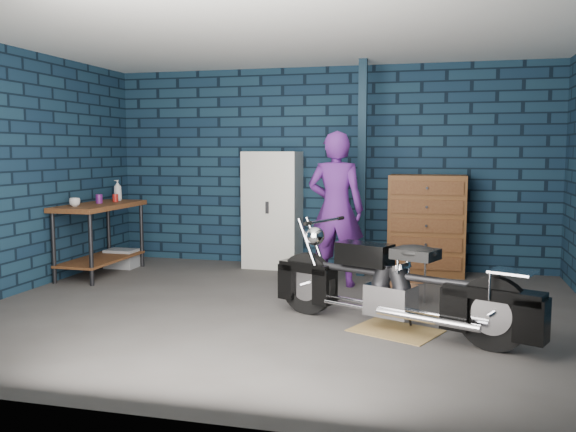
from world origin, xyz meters
name	(u,v)px	position (x,y,z in m)	size (l,w,h in m)	color
ground	(279,311)	(0.00, 0.00, 0.00)	(6.00, 6.00, 0.00)	#474543
room_walls	(293,119)	(0.00, 0.55, 1.90)	(6.02, 5.01, 2.71)	#102337
support_post	(362,169)	(0.55, 1.95, 1.35)	(0.10, 0.10, 2.70)	#102433
workbench	(101,239)	(-2.68, 1.19, 0.46)	(0.60, 1.40, 0.91)	brown
drip_mat	(396,331)	(1.16, -0.38, 0.00)	(0.72, 0.54, 0.01)	olive
motorcycle	(397,278)	(1.16, -0.38, 0.47)	(2.14, 0.58, 0.94)	black
person	(336,209)	(0.33, 1.31, 0.90)	(0.66, 0.43, 1.80)	#521E73
storage_bin	(122,258)	(-2.66, 1.66, 0.12)	(0.40, 0.29, 0.25)	gray
locker	(272,210)	(-0.69, 2.23, 0.78)	(0.73, 0.52, 1.57)	silver
tool_chest	(427,225)	(1.35, 2.23, 0.64)	(0.95, 0.53, 1.27)	brown
shop_stool	(414,277)	(1.27, 0.67, 0.27)	(0.30, 0.30, 0.55)	#BDB08F
cup_a	(75,202)	(-2.76, 0.79, 0.96)	(0.13, 0.13, 0.10)	#BDB08F
mug_purple	(99,199)	(-2.71, 1.24, 0.97)	(0.08, 0.08, 0.11)	#591967
mug_red	(115,198)	(-2.62, 1.48, 0.96)	(0.08, 0.08, 0.10)	maroon
bottle	(118,190)	(-2.69, 1.67, 1.05)	(0.11, 0.11, 0.28)	gray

